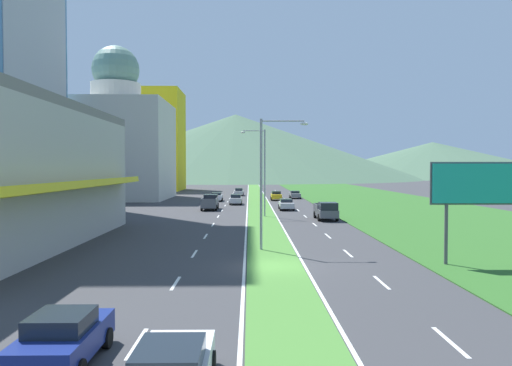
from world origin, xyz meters
TOP-DOWN VIEW (x-y plane):
  - ground_plane at (0.00, 0.00)m, footprint 600.00×600.00m
  - grass_median at (0.00, 60.00)m, footprint 3.20×240.00m
  - grass_verge_right at (20.60, 60.00)m, footprint 24.00×240.00m
  - lane_dash_left_1 at (-5.10, -11.90)m, footprint 0.16×2.80m
  - lane_dash_left_2 at (-5.10, -3.79)m, footprint 0.16×2.80m
  - lane_dash_left_3 at (-5.10, 4.31)m, footprint 0.16×2.80m
  - lane_dash_left_4 at (-5.10, 12.42)m, footprint 0.16×2.80m
  - lane_dash_left_5 at (-5.10, 20.52)m, footprint 0.16×2.80m
  - lane_dash_left_6 at (-5.10, 28.63)m, footprint 0.16×2.80m
  - lane_dash_left_7 at (-5.10, 36.73)m, footprint 0.16×2.80m
  - lane_dash_left_8 at (-5.10, 44.84)m, footprint 0.16×2.80m
  - lane_dash_left_9 at (-5.10, 52.94)m, footprint 0.16×2.80m
  - lane_dash_left_10 at (-5.10, 61.05)m, footprint 0.16×2.80m
  - lane_dash_left_11 at (-5.10, 69.15)m, footprint 0.16×2.80m
  - lane_dash_left_12 at (-5.10, 77.26)m, footprint 0.16×2.80m
  - lane_dash_left_13 at (-5.10, 85.36)m, footprint 0.16×2.80m
  - lane_dash_left_14 at (-5.10, 93.47)m, footprint 0.16×2.80m
  - lane_dash_right_1 at (5.10, -11.90)m, footprint 0.16×2.80m
  - lane_dash_right_2 at (5.10, -3.79)m, footprint 0.16×2.80m
  - lane_dash_right_3 at (5.10, 4.31)m, footprint 0.16×2.80m
  - lane_dash_right_4 at (5.10, 12.42)m, footprint 0.16×2.80m
  - lane_dash_right_5 at (5.10, 20.52)m, footprint 0.16×2.80m
  - lane_dash_right_6 at (5.10, 28.63)m, footprint 0.16×2.80m
  - lane_dash_right_7 at (5.10, 36.73)m, footprint 0.16×2.80m
  - lane_dash_right_8 at (5.10, 44.84)m, footprint 0.16×2.80m
  - lane_dash_right_9 at (5.10, 52.94)m, footprint 0.16×2.80m
  - lane_dash_right_10 at (5.10, 61.05)m, footprint 0.16×2.80m
  - lane_dash_right_11 at (5.10, 69.15)m, footprint 0.16×2.80m
  - lane_dash_right_12 at (5.10, 77.26)m, footprint 0.16×2.80m
  - lane_dash_right_13 at (5.10, 85.36)m, footprint 0.16×2.80m
  - lane_dash_right_14 at (5.10, 93.47)m, footprint 0.16×2.80m
  - edge_line_median_left at (-1.75, 60.00)m, footprint 0.16×240.00m
  - edge_line_median_right at (1.75, 60.00)m, footprint 0.16×240.00m
  - domed_building at (-25.81, 61.00)m, footprint 18.91×18.91m
  - midrise_colored at (-26.12, 94.52)m, footprint 15.19×15.19m
  - hill_far_left at (-102.57, 227.76)m, footprint 187.21×187.21m
  - hill_far_center at (-8.69, 228.67)m, footprint 192.39×192.39m
  - hill_far_right at (109.04, 260.14)m, footprint 163.71×163.71m
  - street_lamp_near at (-0.26, 5.57)m, footprint 3.32×0.34m
  - street_lamp_mid at (0.05, 28.24)m, footprint 2.88×0.47m
  - billboard_roadside at (12.07, 0.35)m, footprint 6.00×0.28m
  - car_0 at (3.55, 37.55)m, footprint 1.97×4.76m
  - car_1 at (7.05, 61.76)m, footprint 1.94×4.57m
  - car_2 at (-7.02, 54.40)m, footprint 1.97×4.26m
  - car_3 at (3.28, 56.65)m, footprint 1.91×4.13m
  - car_4 at (-3.58, 70.94)m, footprint 1.89×4.76m
  - car_5 at (-3.55, 47.18)m, footprint 1.90×4.40m
  - car_6 at (-6.84, -13.55)m, footprint 1.99×4.00m
  - pickup_truck_0 at (-6.82, 38.05)m, footprint 2.18×5.40m
  - pickup_truck_1 at (6.95, 24.84)m, footprint 2.18×5.40m

SIDE VIEW (x-z plane):
  - ground_plane at x=0.00m, z-range 0.00..0.00m
  - lane_dash_left_1 at x=-5.10m, z-range 0.00..0.01m
  - lane_dash_left_2 at x=-5.10m, z-range 0.00..0.01m
  - lane_dash_left_3 at x=-5.10m, z-range 0.00..0.01m
  - lane_dash_left_4 at x=-5.10m, z-range 0.00..0.01m
  - lane_dash_left_5 at x=-5.10m, z-range 0.00..0.01m
  - lane_dash_left_6 at x=-5.10m, z-range 0.00..0.01m
  - lane_dash_left_7 at x=-5.10m, z-range 0.00..0.01m
  - lane_dash_left_8 at x=-5.10m, z-range 0.00..0.01m
  - lane_dash_left_9 at x=-5.10m, z-range 0.00..0.01m
  - lane_dash_left_10 at x=-5.10m, z-range 0.00..0.01m
  - lane_dash_left_11 at x=-5.10m, z-range 0.00..0.01m
  - lane_dash_left_12 at x=-5.10m, z-range 0.00..0.01m
  - lane_dash_left_13 at x=-5.10m, z-range 0.00..0.01m
  - lane_dash_left_14 at x=-5.10m, z-range 0.00..0.01m
  - lane_dash_right_1 at x=5.10m, z-range 0.00..0.01m
  - lane_dash_right_2 at x=5.10m, z-range 0.00..0.01m
  - lane_dash_right_3 at x=5.10m, z-range 0.00..0.01m
  - lane_dash_right_4 at x=5.10m, z-range 0.00..0.01m
  - lane_dash_right_5 at x=5.10m, z-range 0.00..0.01m
  - lane_dash_right_6 at x=5.10m, z-range 0.00..0.01m
  - lane_dash_right_7 at x=5.10m, z-range 0.00..0.01m
  - lane_dash_right_8 at x=5.10m, z-range 0.00..0.01m
  - lane_dash_right_9 at x=5.10m, z-range 0.00..0.01m
  - lane_dash_right_10 at x=5.10m, z-range 0.00..0.01m
  - lane_dash_right_11 at x=5.10m, z-range 0.00..0.01m
  - lane_dash_right_12 at x=5.10m, z-range 0.00..0.01m
  - lane_dash_right_13 at x=5.10m, z-range 0.00..0.01m
  - lane_dash_right_14 at x=5.10m, z-range 0.00..0.01m
  - edge_line_median_left at x=-1.75m, z-range 0.00..0.01m
  - edge_line_median_right at x=1.75m, z-range 0.00..0.01m
  - grass_median at x=0.00m, z-range 0.00..0.06m
  - grass_verge_right at x=20.60m, z-range 0.00..0.06m
  - car_1 at x=7.05m, z-range 0.03..1.43m
  - car_0 at x=3.55m, z-range 0.03..1.50m
  - car_2 at x=-7.02m, z-range 0.03..1.50m
  - car_4 at x=-3.58m, z-range 0.01..1.54m
  - car_6 at x=-6.84m, z-range 0.01..1.56m
  - car_5 at x=-3.55m, z-range 0.01..1.60m
  - car_3 at x=3.28m, z-range 0.01..1.61m
  - pickup_truck_0 at x=-6.82m, z-range -0.02..1.98m
  - pickup_truck_1 at x=6.95m, z-range -0.02..1.98m
  - billboard_roadside at x=12.07m, z-range 1.53..7.57m
  - street_lamp_near at x=-0.26m, z-range 0.73..9.79m
  - street_lamp_mid at x=0.05m, z-range 0.71..10.83m
  - domed_building at x=-25.81m, z-range -3.44..24.45m
  - hill_far_right at x=109.04m, z-range 0.00..21.18m
  - midrise_colored at x=-26.12m, z-range 0.00..25.11m
  - hill_far_center at x=-8.69m, z-range 0.00..34.08m
  - hill_far_left at x=-102.57m, z-range 0.00..40.28m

